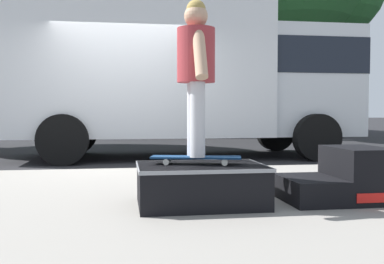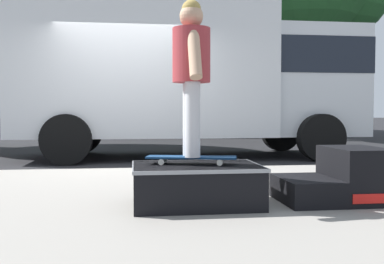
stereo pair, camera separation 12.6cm
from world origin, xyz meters
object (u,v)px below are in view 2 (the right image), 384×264
at_px(skate_box, 196,183).
at_px(kicker_ramp, 340,179).
at_px(skater_kid, 191,65).
at_px(box_truck, 191,75).
at_px(skateboard, 191,158).

xyz_separation_m(skate_box, kicker_ramp, (1.32, -0.00, 0.01)).
distance_m(skater_kid, box_truck, 5.42).
distance_m(skateboard, skater_kid, 0.81).
xyz_separation_m(skater_kid, box_truck, (0.69, 5.36, 0.37)).
bearing_deg(skateboard, box_truck, 82.62).
distance_m(skateboard, box_truck, 5.53).
bearing_deg(skate_box, kicker_ramp, -0.02).
xyz_separation_m(skate_box, skater_kid, (-0.04, 0.04, 1.02)).
height_order(kicker_ramp, skateboard, kicker_ramp).
relative_size(skater_kid, box_truck, 0.20).
bearing_deg(skateboard, kicker_ramp, -1.67).
bearing_deg(skate_box, box_truck, 83.04).
relative_size(skate_box, skater_kid, 0.81).
bearing_deg(skateboard, skater_kid, 75.96).
height_order(kicker_ramp, box_truck, box_truck).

